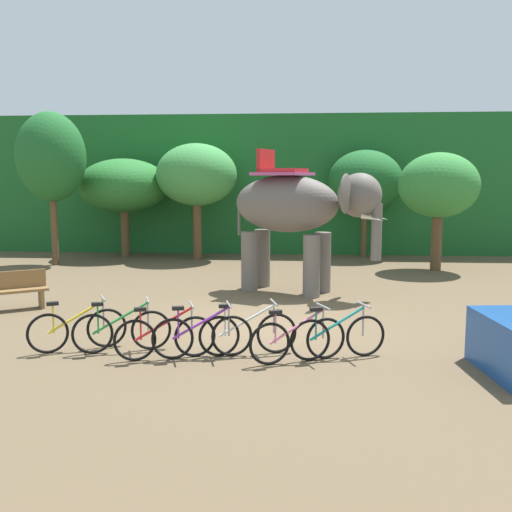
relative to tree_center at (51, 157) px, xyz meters
name	(u,v)px	position (x,y,z in m)	size (l,w,h in m)	color
ground_plane	(264,324)	(7.83, -7.85, -3.73)	(80.00, 80.00, 0.00)	brown
foliage_hedge	(285,184)	(7.83, 6.53, -0.97)	(36.00, 6.00, 5.52)	#1E6028
tree_center	(51,157)	(0.00, 0.00, 0.00)	(2.34, 2.34, 5.27)	brown
tree_right	(124,186)	(1.80, 2.34, -1.00)	(3.46, 3.46, 3.76)	brown
tree_left	(197,175)	(4.71, 1.84, -0.60)	(2.97, 2.97, 4.29)	brown
tree_far_left	(365,181)	(10.98, 2.91, -0.82)	(2.82, 2.82, 4.08)	brown
tree_far_right	(439,186)	(13.00, -0.28, -0.96)	(2.57, 2.57, 3.84)	brown
elephant	(298,210)	(8.48, -4.36, -1.52)	(4.18, 2.93, 3.78)	#665E56
bike_yellow	(77,329)	(4.67, -9.96, -3.34)	(1.55, 0.85, 0.92)	black
bike_green	(122,330)	(5.47, -9.99, -3.34)	(1.63, 0.70, 0.92)	black
bike_red	(165,337)	(6.32, -10.33, -3.34)	(1.64, 0.68, 0.92)	black
bike_purple	(202,336)	(6.93, -10.22, -3.34)	(1.67, 0.61, 0.92)	black
bike_white	(248,333)	(7.68, -9.99, -3.34)	(1.67, 0.61, 0.92)	black
bike_pink	(298,339)	(8.54, -10.32, -3.34)	(1.59, 0.78, 0.92)	black
bike_teal	(338,336)	(9.21, -10.08, -3.34)	(1.63, 0.71, 0.92)	black
wooden_bench	(13,289)	(1.97, -6.94, -3.25)	(1.47, 1.19, 0.89)	brown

